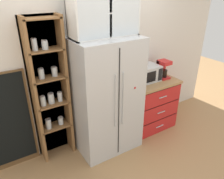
% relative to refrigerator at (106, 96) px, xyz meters
% --- Properties ---
extents(ground_plane, '(10.71, 10.71, 0.00)m').
position_rel_refrigerator_xyz_m(ground_plane, '(-0.00, -0.02, -0.86)').
color(ground_plane, tan).
extents(wall_back_cream, '(5.00, 0.10, 2.55)m').
position_rel_refrigerator_xyz_m(wall_back_cream, '(-0.00, 0.38, 0.41)').
color(wall_back_cream, silver).
rests_on(wall_back_cream, ground).
extents(refrigerator, '(0.92, 0.68, 1.72)m').
position_rel_refrigerator_xyz_m(refrigerator, '(0.00, 0.00, 0.00)').
color(refrigerator, silver).
rests_on(refrigerator, ground).
extents(pantry_shelf_column, '(0.50, 0.27, 2.02)m').
position_rel_refrigerator_xyz_m(pantry_shelf_column, '(-0.73, 0.27, 0.18)').
color(pantry_shelf_column, brown).
rests_on(pantry_shelf_column, ground).
extents(counter_cabinet, '(0.85, 0.60, 0.89)m').
position_rel_refrigerator_xyz_m(counter_cabinet, '(0.91, 0.05, -0.41)').
color(counter_cabinet, red).
rests_on(counter_cabinet, ground).
extents(microwave, '(0.44, 0.33, 0.26)m').
position_rel_refrigerator_xyz_m(microwave, '(0.81, 0.10, 0.16)').
color(microwave, silver).
rests_on(microwave, counter_cabinet).
extents(coffee_maker, '(0.17, 0.20, 0.31)m').
position_rel_refrigerator_xyz_m(coffee_maker, '(1.14, 0.05, 0.18)').
color(coffee_maker, red).
rests_on(coffee_maker, counter_cabinet).
extents(mug_navy, '(0.11, 0.07, 0.09)m').
position_rel_refrigerator_xyz_m(mug_navy, '(0.91, 0.01, 0.07)').
color(mug_navy, navy).
rests_on(mug_navy, counter_cabinet).
extents(mug_cream, '(0.11, 0.08, 0.09)m').
position_rel_refrigerator_xyz_m(mug_cream, '(0.91, 0.07, 0.07)').
color(mug_cream, silver).
rests_on(mug_cream, counter_cabinet).
extents(bottle_clear, '(0.06, 0.06, 0.24)m').
position_rel_refrigerator_xyz_m(bottle_clear, '(0.91, 0.10, 0.13)').
color(bottle_clear, silver).
rests_on(bottle_clear, counter_cabinet).
extents(bottle_green, '(0.07, 0.07, 0.25)m').
position_rel_refrigerator_xyz_m(bottle_green, '(0.91, 0.04, 0.14)').
color(bottle_green, '#285B33').
rests_on(bottle_green, counter_cabinet).
extents(upper_cabinet, '(0.88, 0.32, 0.60)m').
position_rel_refrigerator_xyz_m(upper_cabinet, '(-0.00, 0.05, 1.16)').
color(upper_cabinet, silver).
rests_on(upper_cabinet, refrigerator).
extents(chalkboard_menu, '(0.60, 0.04, 1.39)m').
position_rel_refrigerator_xyz_m(chalkboard_menu, '(-1.30, 0.31, -0.16)').
color(chalkboard_menu, brown).
rests_on(chalkboard_menu, ground).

